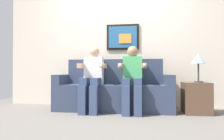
% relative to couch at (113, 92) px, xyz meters
% --- Properties ---
extents(ground_plane, '(5.74, 5.74, 0.00)m').
position_rel_couch_xyz_m(ground_plane, '(0.00, -0.33, -0.31)').
color(ground_plane, '#66605B').
extents(back_wall_assembly, '(4.41, 0.10, 2.60)m').
position_rel_couch_xyz_m(back_wall_assembly, '(0.00, 0.44, 0.99)').
color(back_wall_assembly, beige).
rests_on(back_wall_assembly, ground_plane).
extents(couch, '(2.01, 0.58, 0.90)m').
position_rel_couch_xyz_m(couch, '(0.00, 0.00, 0.00)').
color(couch, '#333D56').
rests_on(couch, ground_plane).
extents(person_on_left, '(0.46, 0.56, 1.11)m').
position_rel_couch_xyz_m(person_on_left, '(-0.34, -0.17, 0.29)').
color(person_on_left, white).
rests_on(person_on_left, ground_plane).
extents(person_on_right, '(0.46, 0.56, 1.11)m').
position_rel_couch_xyz_m(person_on_right, '(0.34, -0.17, 0.29)').
color(person_on_right, '#4CB266').
rests_on(person_on_right, ground_plane).
extents(side_table_right, '(0.40, 0.40, 0.50)m').
position_rel_couch_xyz_m(side_table_right, '(1.36, -0.11, -0.06)').
color(side_table_right, brown).
rests_on(side_table_right, ground_plane).
extents(table_lamp, '(0.22, 0.22, 0.46)m').
position_rel_couch_xyz_m(table_lamp, '(1.39, -0.13, 0.55)').
color(table_lamp, '#333338').
rests_on(table_lamp, side_table_right).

